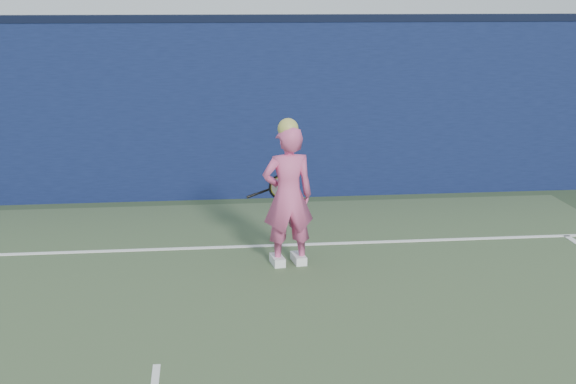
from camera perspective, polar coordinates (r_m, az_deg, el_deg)
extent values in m
cube|color=#0C1538|center=(11.55, -8.25, 5.65)|extent=(24.00, 0.40, 2.50)
cube|color=black|center=(11.44, -8.47, 12.10)|extent=(24.00, 0.42, 0.10)
imported|color=#CE5084|center=(8.60, 0.00, -0.31)|extent=(0.60, 0.44, 1.53)
sphere|color=tan|center=(8.45, 0.00, 4.54)|extent=(0.22, 0.22, 0.22)
cube|color=white|center=(8.83, 0.76, -4.77)|extent=(0.16, 0.29, 0.10)
cube|color=white|center=(8.78, -0.76, -4.89)|extent=(0.16, 0.29, 0.10)
torus|color=black|center=(9.02, -0.64, 0.38)|extent=(0.27, 0.16, 0.27)
torus|color=yellow|center=(9.02, -0.64, 0.38)|extent=(0.21, 0.12, 0.22)
cylinder|color=beige|center=(9.02, -0.64, 0.38)|extent=(0.21, 0.12, 0.22)
cylinder|color=black|center=(9.00, -1.91, -0.01)|extent=(0.25, 0.09, 0.09)
cylinder|color=black|center=(8.99, -2.63, -0.27)|extent=(0.12, 0.06, 0.06)
cube|color=white|center=(9.39, -8.44, -4.03)|extent=(11.00, 0.08, 0.01)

